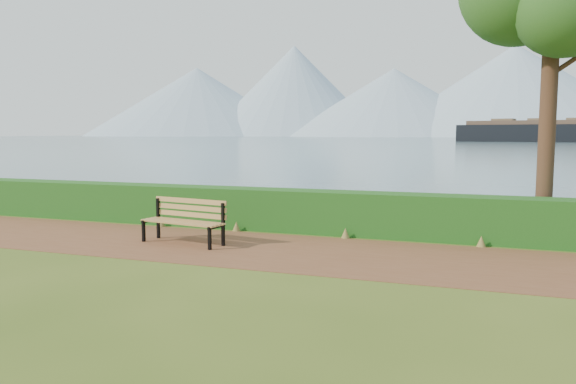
% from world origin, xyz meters
% --- Properties ---
extents(ground, '(140.00, 140.00, 0.00)m').
position_xyz_m(ground, '(0.00, 0.00, 0.00)').
color(ground, '#3A4E16').
rests_on(ground, ground).
extents(path, '(40.00, 3.40, 0.01)m').
position_xyz_m(path, '(0.00, 0.30, 0.01)').
color(path, brown).
rests_on(path, ground).
extents(hedge, '(32.00, 0.85, 1.00)m').
position_xyz_m(hedge, '(0.00, 2.60, 0.50)').
color(hedge, '#164313').
rests_on(hedge, ground).
extents(water, '(700.00, 510.00, 0.00)m').
position_xyz_m(water, '(0.00, 260.00, 0.01)').
color(water, '#415A69').
rests_on(water, ground).
extents(mountains, '(585.00, 190.00, 70.00)m').
position_xyz_m(mountains, '(-9.17, 406.05, 27.70)').
color(mountains, '#849BB0').
rests_on(mountains, ground).
extents(bench, '(1.98, 0.87, 0.96)m').
position_xyz_m(bench, '(-1.51, 0.35, 0.55)').
color(bench, black).
rests_on(bench, ground).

